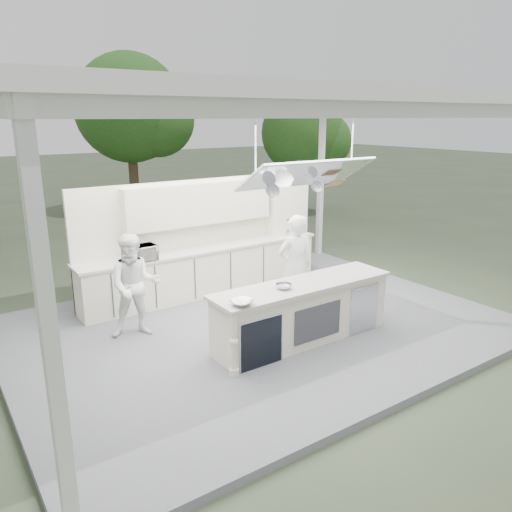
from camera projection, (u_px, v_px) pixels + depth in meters
ground at (259, 330)px, 8.60m from camera, size 90.00×90.00×0.00m
stage_deck at (259, 327)px, 8.59m from camera, size 8.00×6.00×0.12m
tent at (260, 106)px, 7.59m from camera, size 8.20×6.20×3.86m
demo_island at (302, 312)px, 7.82m from camera, size 3.10×0.79×0.95m
back_counter at (205, 270)px, 9.95m from camera, size 5.08×0.72×0.95m
back_wall_unit at (218, 218)px, 10.10m from camera, size 5.05×0.48×2.25m
tree_cluster at (74, 125)px, 15.37m from camera, size 19.55×9.40×5.85m
head_chef at (295, 267)px, 8.63m from camera, size 0.73×0.54×1.84m
sous_chef at (135, 286)px, 7.92m from camera, size 0.99×0.88×1.68m
toaster_oven at (142, 253)px, 8.87m from camera, size 0.51×0.35×0.28m
bowl_large at (242, 303)px, 6.79m from camera, size 0.36×0.36×0.08m
bowl_small at (284, 286)px, 7.45m from camera, size 0.32×0.32×0.08m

